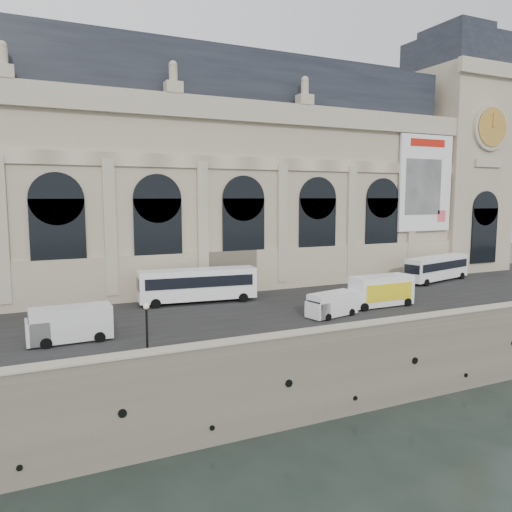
{
  "coord_description": "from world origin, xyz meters",
  "views": [
    {
      "loc": [
        -27.1,
        -30.87,
        17.24
      ],
      "look_at": [
        -2.34,
        22.0,
        10.23
      ],
      "focal_mm": 35.0,
      "sensor_mm": 36.0,
      "label": 1
    }
  ],
  "objects_px": {
    "van_c": "(377,291)",
    "bus_left": "(198,284)",
    "lamp_left": "(147,333)",
    "van_a": "(66,325)",
    "box_truck": "(378,291)",
    "bus_right": "(437,268)",
    "van_b": "(330,305)"
  },
  "relations": [
    {
      "from": "bus_right",
      "to": "van_c",
      "type": "xyz_separation_m",
      "value": [
        -15.86,
        -7.56,
        -0.56
      ]
    },
    {
      "from": "van_b",
      "to": "bus_left",
      "type": "bearing_deg",
      "value": 129.72
    },
    {
      "from": "bus_left",
      "to": "van_c",
      "type": "xyz_separation_m",
      "value": [
        17.03,
        -8.2,
        -0.71
      ]
    },
    {
      "from": "bus_right",
      "to": "bus_left",
      "type": "bearing_deg",
      "value": 178.9
    },
    {
      "from": "bus_left",
      "to": "van_c",
      "type": "relative_size",
      "value": 2.03
    },
    {
      "from": "van_b",
      "to": "lamp_left",
      "type": "height_order",
      "value": "lamp_left"
    },
    {
      "from": "van_a",
      "to": "box_truck",
      "type": "relative_size",
      "value": 0.8
    },
    {
      "from": "van_c",
      "to": "lamp_left",
      "type": "xyz_separation_m",
      "value": [
        -26.14,
        -8.24,
        0.69
      ]
    },
    {
      "from": "bus_right",
      "to": "box_truck",
      "type": "bearing_deg",
      "value": -152.37
    },
    {
      "from": "bus_left",
      "to": "box_truck",
      "type": "xyz_separation_m",
      "value": [
        16.11,
        -9.41,
        -0.45
      ]
    },
    {
      "from": "bus_right",
      "to": "van_c",
      "type": "relative_size",
      "value": 1.89
    },
    {
      "from": "van_a",
      "to": "van_c",
      "type": "bearing_deg",
      "value": 2.12
    },
    {
      "from": "van_b",
      "to": "van_a",
      "type": "bearing_deg",
      "value": 175.6
    },
    {
      "from": "bus_left",
      "to": "van_b",
      "type": "bearing_deg",
      "value": -50.28
    },
    {
      "from": "van_a",
      "to": "bus_left",
      "type": "bearing_deg",
      "value": 34.12
    },
    {
      "from": "bus_left",
      "to": "van_b",
      "type": "xyz_separation_m",
      "value": [
        9.23,
        -11.11,
        -0.86
      ]
    },
    {
      "from": "bus_left",
      "to": "box_truck",
      "type": "distance_m",
      "value": 18.66
    },
    {
      "from": "van_b",
      "to": "van_c",
      "type": "relative_size",
      "value": 0.88
    },
    {
      "from": "van_c",
      "to": "bus_left",
      "type": "bearing_deg",
      "value": 154.3
    },
    {
      "from": "bus_right",
      "to": "van_b",
      "type": "relative_size",
      "value": 2.13
    },
    {
      "from": "van_a",
      "to": "van_c",
      "type": "xyz_separation_m",
      "value": [
        30.81,
        1.14,
        -0.08
      ]
    },
    {
      "from": "bus_right",
      "to": "van_b",
      "type": "distance_m",
      "value": 25.88
    },
    {
      "from": "lamp_left",
      "to": "bus_left",
      "type": "bearing_deg",
      "value": 60.99
    },
    {
      "from": "bus_left",
      "to": "lamp_left",
      "type": "xyz_separation_m",
      "value": [
        -9.11,
        -16.43,
        -0.01
      ]
    },
    {
      "from": "bus_left",
      "to": "lamp_left",
      "type": "relative_size",
      "value": 3.08
    },
    {
      "from": "van_b",
      "to": "box_truck",
      "type": "height_order",
      "value": "box_truck"
    },
    {
      "from": "van_a",
      "to": "van_c",
      "type": "relative_size",
      "value": 1.02
    },
    {
      "from": "van_a",
      "to": "van_b",
      "type": "relative_size",
      "value": 1.15
    },
    {
      "from": "bus_right",
      "to": "lamp_left",
      "type": "height_order",
      "value": "lamp_left"
    },
    {
      "from": "bus_left",
      "to": "van_c",
      "type": "distance_m",
      "value": 18.91
    },
    {
      "from": "bus_right",
      "to": "box_truck",
      "type": "height_order",
      "value": "bus_right"
    },
    {
      "from": "box_truck",
      "to": "van_c",
      "type": "bearing_deg",
      "value": 52.94
    }
  ]
}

